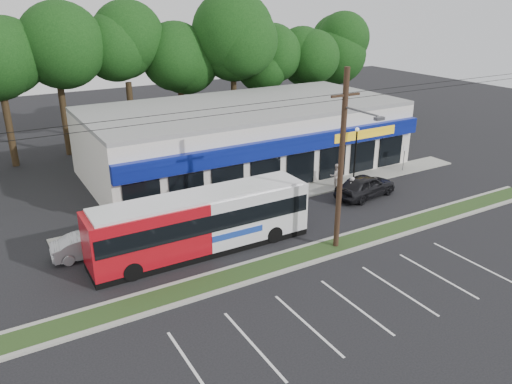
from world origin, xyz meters
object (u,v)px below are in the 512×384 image
object	(u,v)px
lamp_post	(356,148)
car_dark	(365,186)
sign_post	(405,153)
metrobus	(202,221)
pedestrian_a	(351,189)
pedestrian_b	(336,176)
utility_pole	(340,157)
car_silver	(90,245)

from	to	relation	value
lamp_post	car_dark	world-z (taller)	lamp_post
lamp_post	sign_post	bearing A→B (deg)	-2.58
metrobus	pedestrian_a	distance (m)	12.04
sign_post	car_dark	world-z (taller)	sign_post
pedestrian_b	lamp_post	bearing A→B (deg)	-151.09
utility_pole	pedestrian_b	size ratio (longest dim) A/B	27.14
utility_pole	car_dark	xyz separation A→B (m)	(6.78, 5.06, -4.58)
lamp_post	sign_post	distance (m)	5.13
car_silver	car_dark	bearing A→B (deg)	-89.58
utility_pole	pedestrian_b	world-z (taller)	utility_pole
lamp_post	utility_pole	bearing A→B (deg)	-136.05
metrobus	pedestrian_a	size ratio (longest dim) A/B	7.24
metrobus	car_silver	distance (m)	6.21
sign_post	car_dark	size ratio (longest dim) A/B	0.46
car_dark	utility_pole	bearing A→B (deg)	118.46
metrobus	utility_pole	bearing A→B (deg)	-28.72
pedestrian_b	sign_post	bearing A→B (deg)	-159.01
pedestrian_a	metrobus	bearing A→B (deg)	-26.06
car_dark	pedestrian_a	world-z (taller)	pedestrian_a
utility_pole	lamp_post	xyz separation A→B (m)	(8.17, 7.87, -2.74)
lamp_post	pedestrian_a	distance (m)	4.30
car_silver	pedestrian_b	bearing A→B (deg)	-81.77
pedestrian_a	sign_post	bearing A→B (deg)	165.23
lamp_post	car_silver	size ratio (longest dim) A/B	1.06
utility_pole	metrobus	bearing A→B (deg)	151.01
metrobus	pedestrian_a	bearing A→B (deg)	7.44
utility_pole	pedestrian_b	xyz separation A→B (m)	(6.17, 7.57, -4.49)
pedestrian_a	pedestrian_b	distance (m)	2.60
car_silver	pedestrian_b	xyz separation A→B (m)	(18.19, 1.50, 0.26)
car_dark	sign_post	bearing A→B (deg)	-76.17
metrobus	pedestrian_a	world-z (taller)	metrobus
utility_pole	sign_post	world-z (taller)	utility_pole
sign_post	metrobus	bearing A→B (deg)	-168.27
metrobus	car_silver	size ratio (longest dim) A/B	3.09
pedestrian_a	utility_pole	bearing A→B (deg)	9.66
lamp_post	car_silver	distance (m)	20.37
utility_pole	car_silver	bearing A→B (deg)	153.20
pedestrian_a	car_silver	bearing A→B (deg)	-36.52
utility_pole	pedestrian_a	distance (m)	8.73
sign_post	car_silver	distance (m)	25.26
utility_pole	metrobus	world-z (taller)	utility_pole
metrobus	pedestrian_b	size ratio (longest dim) A/B	6.76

